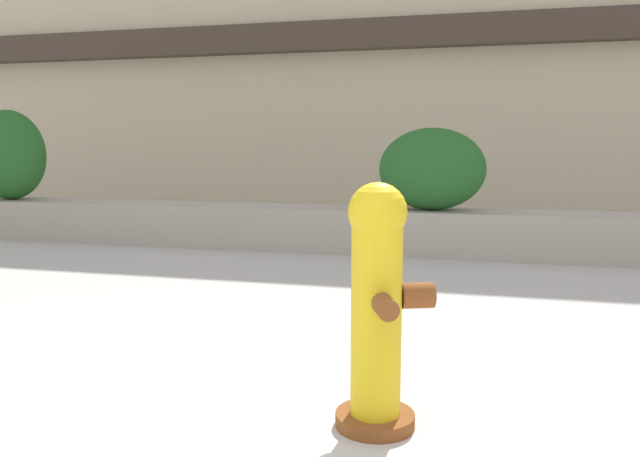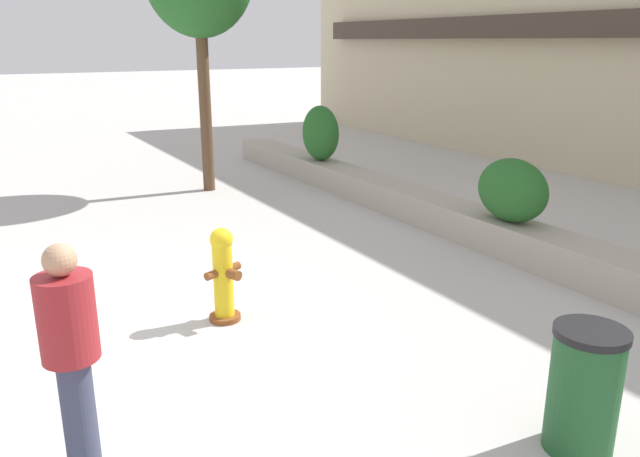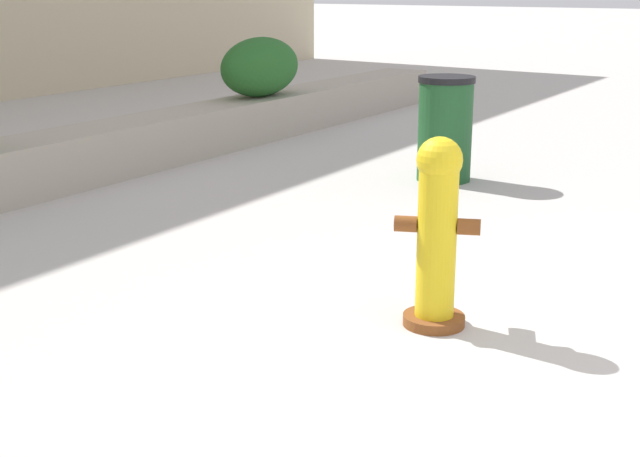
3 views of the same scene
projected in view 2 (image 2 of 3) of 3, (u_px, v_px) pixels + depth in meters
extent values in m
plane|color=#BCB7B2|center=(81.00, 342.00, 6.53)|extent=(120.00, 120.00, 0.00)
cube|color=#ADA393|center=(500.00, 234.00, 9.31)|extent=(18.00, 0.70, 0.50)
ellipsoid|color=#235B23|center=(321.00, 133.00, 13.57)|extent=(1.04, 0.70, 1.19)
ellipsoid|color=#235B23|center=(512.00, 190.00, 8.98)|extent=(1.19, 0.70, 0.92)
cylinder|color=brown|center=(225.00, 317.00, 7.05)|extent=(0.45, 0.45, 0.06)
cylinder|color=gold|center=(223.00, 280.00, 6.91)|extent=(0.28, 0.28, 0.85)
sphere|color=gold|center=(221.00, 239.00, 6.78)|extent=(0.25, 0.25, 0.25)
cylinder|color=brown|center=(234.00, 275.00, 6.78)|extent=(0.17, 0.16, 0.11)
cylinder|color=brown|center=(211.00, 275.00, 6.76)|extent=(0.13, 0.15, 0.09)
cylinder|color=brown|center=(234.00, 267.00, 7.01)|extent=(0.13, 0.15, 0.09)
cylinder|color=brown|center=(205.00, 111.00, 12.72)|extent=(0.24, 0.24, 3.30)
cylinder|color=#383D56|center=(79.00, 412.00, 4.52)|extent=(0.29, 0.29, 0.88)
cylinder|color=maroon|center=(67.00, 318.00, 4.31)|extent=(0.48, 0.48, 0.62)
sphere|color=tan|center=(59.00, 260.00, 4.18)|extent=(0.23, 0.23, 0.23)
cylinder|color=#1E5128|center=(583.00, 394.00, 4.70)|extent=(0.52, 0.52, 0.95)
cylinder|color=black|center=(592.00, 333.00, 4.55)|extent=(0.55, 0.55, 0.06)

